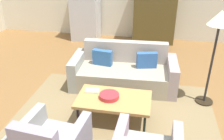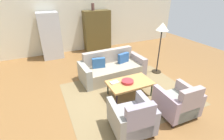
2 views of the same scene
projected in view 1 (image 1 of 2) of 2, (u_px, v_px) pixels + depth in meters
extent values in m
plane|color=brown|center=(123.00, 107.00, 4.43)|extent=(11.55, 11.55, 0.00)
cube|color=olive|center=(114.00, 117.00, 4.17)|extent=(3.40, 2.60, 0.01)
cube|color=gray|center=(123.00, 77.00, 5.00)|extent=(1.78, 0.98, 0.42)
cube|color=#A09386|center=(125.00, 60.00, 5.22)|extent=(1.75, 0.26, 0.86)
cube|color=gray|center=(172.00, 76.00, 4.83)|extent=(0.22, 0.91, 0.62)
cube|color=gray|center=(78.00, 70.00, 5.07)|extent=(0.22, 0.91, 0.62)
cube|color=#2C558F|center=(147.00, 60.00, 4.86)|extent=(0.42, 0.21, 0.32)
cube|color=#2D588D|center=(102.00, 58.00, 4.98)|extent=(0.41, 0.18, 0.32)
cylinder|color=black|center=(88.00, 97.00, 4.38)|extent=(0.04, 0.04, 0.36)
cylinder|color=black|center=(147.00, 104.00, 4.21)|extent=(0.04, 0.04, 0.36)
cylinder|color=black|center=(78.00, 116.00, 3.89)|extent=(0.04, 0.04, 0.36)
cylinder|color=black|center=(144.00, 125.00, 3.72)|extent=(0.04, 0.04, 0.36)
cube|color=#B48246|center=(114.00, 99.00, 3.95)|extent=(1.20, 0.70, 0.05)
cylinder|color=#372A14|center=(45.00, 139.00, 3.62)|extent=(0.05, 0.05, 0.10)
cube|color=gray|center=(28.00, 138.00, 3.18)|extent=(0.20, 0.81, 0.56)
cylinder|color=#AB2B31|center=(109.00, 96.00, 3.94)|extent=(0.32, 0.32, 0.07)
cube|color=beige|center=(92.00, 91.00, 4.12)|extent=(0.25, 0.18, 0.03)
cube|color=#4F411E|center=(155.00, 12.00, 7.07)|extent=(1.20, 0.50, 1.80)
cube|color=#472F20|center=(145.00, 10.00, 7.34)|extent=(0.56, 0.01, 1.51)
cube|color=#462E26|center=(165.00, 11.00, 7.24)|extent=(0.56, 0.01, 1.51)
cube|color=#B7BABF|center=(85.00, 9.00, 7.32)|extent=(0.80, 0.70, 1.85)
cylinder|color=#99999E|center=(90.00, 3.00, 7.59)|extent=(0.02, 0.02, 0.70)
cylinder|color=black|center=(204.00, 101.00, 4.58)|extent=(0.32, 0.32, 0.03)
cylinder|color=#262323|center=(211.00, 66.00, 4.24)|extent=(0.04, 0.04, 1.45)
cone|color=beige|center=(221.00, 18.00, 3.86)|extent=(0.40, 0.40, 0.24)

